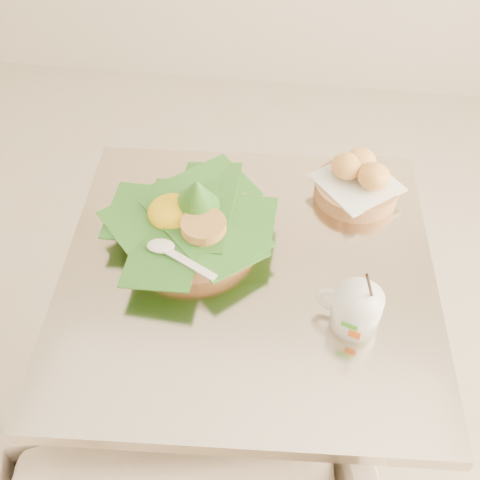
# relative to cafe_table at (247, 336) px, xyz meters

# --- Properties ---
(floor) EXTENTS (3.60, 3.60, 0.00)m
(floor) POSITION_rel_cafe_table_xyz_m (-0.12, 0.05, -0.53)
(floor) COLOR beige
(floor) RESTS_ON ground
(cafe_table) EXTENTS (0.75, 0.75, 0.75)m
(cafe_table) POSITION_rel_cafe_table_xyz_m (0.00, 0.00, 0.00)
(cafe_table) COLOR gray
(cafe_table) RESTS_ON floor
(rice_basket) EXTENTS (0.32, 0.32, 0.16)m
(rice_basket) POSITION_rel_cafe_table_xyz_m (-0.12, 0.08, 0.26)
(rice_basket) COLOR #B8814E
(rice_basket) RESTS_ON cafe_table
(bread_basket) EXTENTS (0.21, 0.21, 0.09)m
(bread_basket) POSITION_rel_cafe_table_xyz_m (0.20, 0.24, 0.26)
(bread_basket) COLOR #B8814E
(bread_basket) RESTS_ON cafe_table
(coffee_mug) EXTENTS (0.11, 0.09, 0.15)m
(coffee_mug) POSITION_rel_cafe_table_xyz_m (0.20, -0.09, 0.26)
(coffee_mug) COLOR white
(coffee_mug) RESTS_ON cafe_table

